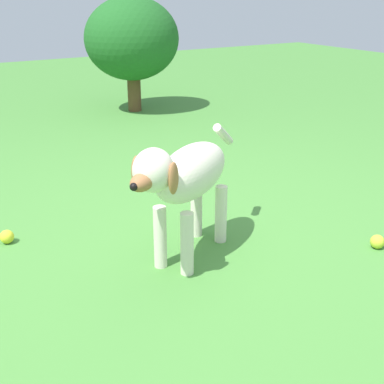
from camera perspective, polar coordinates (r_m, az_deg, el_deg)
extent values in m
plane|color=#478438|center=(2.39, 0.51, -6.33)|extent=(14.00, 14.00, 0.00)
ellipsoid|color=silver|center=(2.20, 0.00, 2.30)|extent=(0.55, 0.44, 0.23)
cylinder|color=silver|center=(2.13, -0.56, -5.78)|extent=(0.06, 0.06, 0.28)
cylinder|color=silver|center=(2.19, -3.56, -5.04)|extent=(0.06, 0.06, 0.28)
cylinder|color=silver|center=(2.41, 3.24, -2.47)|extent=(0.06, 0.06, 0.28)
cylinder|color=silver|center=(2.46, 0.49, -1.90)|extent=(0.06, 0.06, 0.28)
ellipsoid|color=silver|center=(1.91, -4.33, 2.44)|extent=(0.22, 0.22, 0.17)
ellipsoid|color=#9E663D|center=(1.85, -5.55, 1.12)|extent=(0.14, 0.13, 0.07)
sphere|color=black|center=(1.81, -6.49, 0.57)|extent=(0.03, 0.03, 0.03)
ellipsoid|color=#9E663D|center=(1.88, -2.09, 1.53)|extent=(0.07, 0.06, 0.13)
ellipsoid|color=#9E663D|center=(1.96, -6.19, 2.28)|extent=(0.07, 0.06, 0.13)
cylinder|color=silver|center=(2.44, 3.50, 6.41)|extent=(0.17, 0.12, 0.14)
sphere|color=yellow|center=(2.58, -19.91, -4.70)|extent=(0.07, 0.07, 0.07)
sphere|color=#C2D233|center=(2.53, 19.94, -5.22)|extent=(0.07, 0.07, 0.07)
cylinder|color=brown|center=(5.10, -6.44, 10.76)|extent=(0.13, 0.13, 0.32)
ellipsoid|color=#1E5D22|center=(5.03, -6.70, 16.59)|extent=(0.90, 0.81, 0.76)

